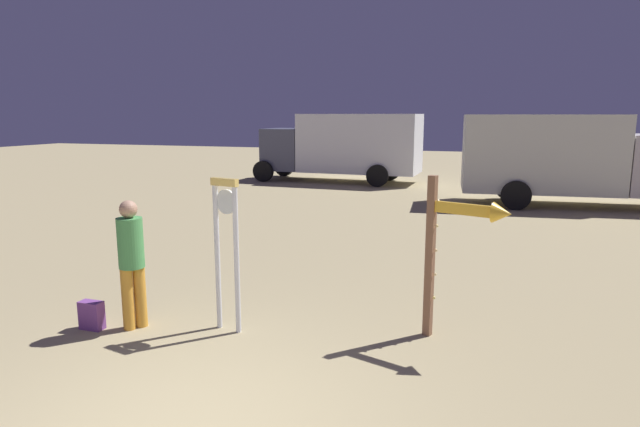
# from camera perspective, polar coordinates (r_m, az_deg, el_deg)

# --- Properties ---
(standing_clock) EXTENTS (0.42, 0.17, 2.08)m
(standing_clock) POSITION_cam_1_polar(r_m,az_deg,el_deg) (7.21, -9.90, -2.91)
(standing_clock) COLOR white
(standing_clock) RESTS_ON ground_plane
(arrow_sign) EXTENTS (1.06, 0.49, 2.13)m
(arrow_sign) POSITION_cam_1_polar(r_m,az_deg,el_deg) (6.90, 14.43, -2.36)
(arrow_sign) COLOR #895E43
(arrow_sign) RESTS_ON ground_plane
(person_near_clock) EXTENTS (0.34, 0.34, 1.77)m
(person_near_clock) POSITION_cam_1_polar(r_m,az_deg,el_deg) (7.66, -19.39, -4.46)
(person_near_clock) COLOR gold
(person_near_clock) RESTS_ON ground_plane
(backpack) EXTENTS (0.32, 0.21, 0.39)m
(backpack) POSITION_cam_1_polar(r_m,az_deg,el_deg) (8.07, -23.06, -9.93)
(backpack) COLOR #79408E
(backpack) RESTS_ON ground_plane
(box_truck_near) EXTENTS (7.13, 2.97, 2.89)m
(box_truck_near) POSITION_cam_1_polar(r_m,az_deg,el_deg) (18.73, 24.74, 5.49)
(box_truck_near) COLOR silver
(box_truck_near) RESTS_ON ground_plane
(box_truck_far) EXTENTS (7.06, 2.68, 2.91)m
(box_truck_far) POSITION_cam_1_polar(r_m,az_deg,el_deg) (23.32, 2.64, 7.28)
(box_truck_far) COLOR white
(box_truck_far) RESTS_ON ground_plane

